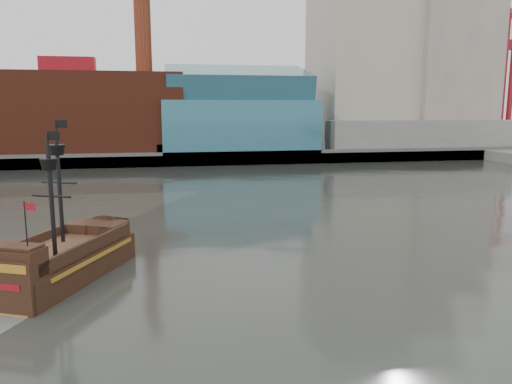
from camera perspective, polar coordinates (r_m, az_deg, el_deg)
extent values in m
plane|color=#2D302A|center=(31.79, -0.20, -10.00)|extent=(400.00, 400.00, 0.00)
cube|color=slate|center=(121.91, -8.37, 5.01)|extent=(220.00, 60.00, 2.00)
cube|color=#4C4C49|center=(92.55, -7.49, 3.76)|extent=(220.00, 1.00, 2.60)
cube|color=maroon|center=(102.72, -20.42, 8.41)|extent=(42.00, 18.00, 15.00)
cube|color=#2C6477|center=(100.69, -2.10, 7.56)|extent=(30.00, 16.00, 10.00)
cube|color=#ABA18E|center=(119.39, 12.03, 16.35)|extent=(20.00, 22.00, 46.00)
cube|color=#A19587|center=(123.54, 20.66, 13.85)|extent=(18.00, 18.00, 38.00)
cube|color=#ABA18E|center=(139.17, 13.19, 16.57)|extent=(24.00, 20.00, 52.00)
cube|color=slate|center=(109.58, 18.41, 6.20)|extent=(40.00, 6.00, 6.00)
cylinder|color=maroon|center=(104.86, -12.87, 18.94)|extent=(3.20, 3.20, 22.00)
cube|color=#2C6477|center=(100.71, -2.13, 12.11)|extent=(28.00, 14.94, 8.78)
cube|color=slate|center=(139.47, 25.98, 5.75)|extent=(4.00, 4.00, 3.00)
cylinder|color=maroon|center=(139.48, 26.43, 11.69)|extent=(1.40, 1.40, 32.00)
cube|color=maroon|center=(139.30, 25.88, 17.96)|extent=(5.00, 2.50, 2.50)
cube|color=slate|center=(153.47, 26.75, 5.96)|extent=(4.00, 4.00, 3.00)
cylinder|color=maroon|center=(153.36, 27.08, 10.24)|extent=(1.40, 1.40, 26.00)
cube|color=maroon|center=(152.36, 26.52, 14.83)|extent=(5.00, 2.50, 2.50)
cube|color=black|center=(34.17, -21.31, -8.30)|extent=(8.69, 11.82, 2.37)
cube|color=#4B2D1B|center=(33.80, -21.45, -6.17)|extent=(7.82, 10.64, 0.27)
cube|color=black|center=(37.24, -17.64, -4.01)|extent=(4.43, 3.60, 0.91)
cube|color=black|center=(30.04, -26.72, -7.14)|extent=(4.54, 3.13, 1.64)
cylinder|color=black|center=(34.54, -21.53, 0.42)|extent=(0.34, 0.34, 7.10)
cylinder|color=black|center=(31.29, -22.32, -1.04)|extent=(0.34, 0.34, 6.55)
cone|color=black|center=(34.26, -21.78, 4.48)|extent=(1.33, 1.33, 0.64)
cone|color=black|center=(30.98, -22.58, 2.93)|extent=(1.33, 1.33, 0.64)
cube|color=black|center=(33.94, -21.39, 7.24)|extent=(0.76, 0.37, 0.50)
cube|color=black|center=(30.62, -22.15, 5.97)|extent=(0.76, 0.37, 0.50)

